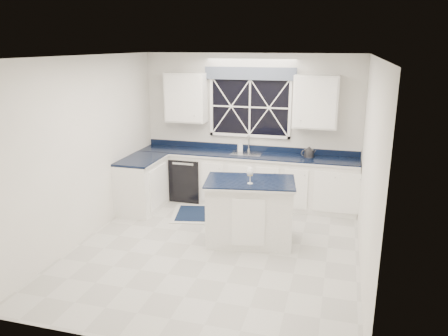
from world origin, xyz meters
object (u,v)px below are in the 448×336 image
(island, at_px, (250,211))
(kettle, at_px, (309,152))
(faucet, at_px, (249,143))
(wine_glass, at_px, (250,173))
(dishwasher, at_px, (189,177))
(soap_bottle, at_px, (240,146))

(island, xyz_separation_m, kettle, (0.69, 1.65, 0.55))
(faucet, xyz_separation_m, wine_glass, (0.44, -1.93, 0.02))
(dishwasher, xyz_separation_m, faucet, (1.10, 0.19, 0.69))
(dishwasher, height_order, island, island)
(island, distance_m, soap_bottle, 1.92)
(soap_bottle, bearing_deg, faucet, 15.60)
(island, xyz_separation_m, wine_glass, (0.03, -0.14, 0.63))
(dishwasher, bearing_deg, wine_glass, -48.42)
(dishwasher, distance_m, island, 2.20)
(dishwasher, bearing_deg, island, -46.55)
(wine_glass, bearing_deg, faucet, 102.91)
(faucet, xyz_separation_m, island, (0.42, -1.79, -0.62))
(dishwasher, bearing_deg, kettle, 1.18)
(island, height_order, soap_bottle, soap_bottle)
(dishwasher, distance_m, wine_glass, 2.43)
(island, distance_m, kettle, 1.87)
(wine_glass, distance_m, soap_bottle, 1.98)
(kettle, bearing_deg, soap_bottle, 150.35)
(faucet, relative_size, wine_glass, 1.32)
(faucet, height_order, soap_bottle, faucet)
(island, bearing_deg, kettle, 57.82)
(kettle, height_order, wine_glass, wine_glass)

